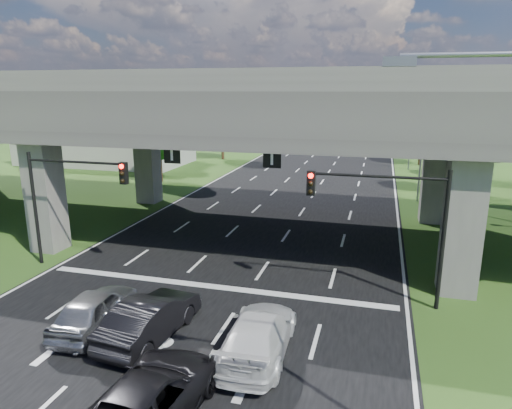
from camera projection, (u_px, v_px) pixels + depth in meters
The scene contains 18 objects.
ground at pixel (182, 322), 18.31m from camera, with size 160.00×160.00×0.00m, color #284215.
road at pixel (250, 243), 27.66m from camera, with size 18.00×120.00×0.03m, color black.
overpass at pixel (259, 109), 27.58m from camera, with size 80.00×15.00×10.00m.
warehouse at pixel (106, 147), 57.20m from camera, with size 20.00×10.00×4.00m, color #9E9E99.
signal_right at pixel (390, 211), 18.96m from camera, with size 5.76×0.54×6.00m.
signal_left at pixel (68, 189), 22.97m from camera, with size 5.76×0.54×6.00m.
streetlight_far at pixel (418, 131), 36.72m from camera, with size 3.38×0.25×10.00m.
streetlight_beyond at pixel (409, 118), 51.67m from camera, with size 3.38×0.25×10.00m.
tree_left_near at pixel (159, 134), 45.01m from camera, with size 4.50×4.50×7.80m.
tree_left_mid at pixel (168, 132), 53.41m from camera, with size 3.91×3.90×6.76m.
tree_left_far at pixel (223, 120), 59.63m from camera, with size 4.80×4.80×8.32m.
tree_right_near at pixel (449, 143), 40.04m from camera, with size 4.20×4.20×7.28m.
tree_right_mid at pixel (470, 138), 46.83m from camera, with size 3.91×3.90×6.76m.
tree_right_far at pixel (423, 125), 55.17m from camera, with size 4.50×4.50×7.80m.
car_silver at pixel (96, 309), 17.70m from camera, with size 1.85×4.59×1.56m, color #95979C.
car_dark at pixel (151, 318), 16.95m from camera, with size 1.71×4.90×1.61m, color black.
car_white at pixel (258, 334), 15.91m from camera, with size 2.13×5.24×1.52m, color silver.
car_trailing at pixel (149, 398), 12.64m from camera, with size 2.49×5.41×1.50m, color black.
Camera 1 is at (7.27, -15.20, 9.11)m, focal length 32.00 mm.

